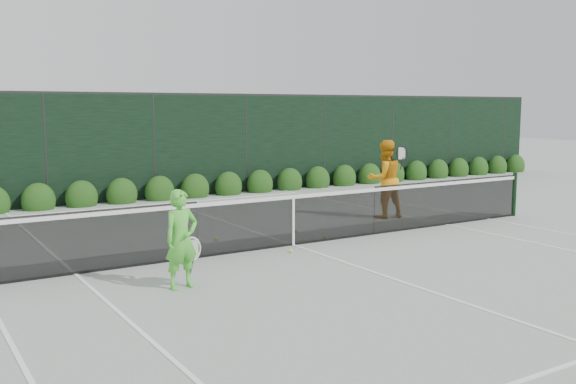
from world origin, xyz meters
TOP-DOWN VIEW (x-y plane):
  - ground at (0.00, 0.00)m, footprint 80.00×80.00m
  - tennis_net at (-0.02, 0.00)m, footprint 12.90×0.10m
  - player_woman at (-2.96, -1.61)m, footprint 0.64×0.43m
  - player_man at (3.53, 1.48)m, footprint 1.01×0.85m
  - court_lines at (0.00, 0.00)m, footprint 11.03×23.83m
  - windscreen_fence at (0.00, -2.71)m, footprint 32.00×21.07m
  - hedge_row at (-0.00, 7.15)m, footprint 31.66×0.65m
  - tennis_balls at (0.02, 0.46)m, footprint 2.01×1.76m

SIDE VIEW (x-z plane):
  - ground at x=0.00m, z-range 0.00..0.00m
  - court_lines at x=0.00m, z-range 0.00..0.01m
  - tennis_balls at x=0.02m, z-range 0.00..0.07m
  - hedge_row at x=0.00m, z-range -0.23..0.70m
  - tennis_net at x=-0.02m, z-range 0.00..1.07m
  - player_woman at x=-2.96m, z-range 0.00..1.46m
  - player_man at x=3.53m, z-range 0.00..1.87m
  - windscreen_fence at x=0.00m, z-range -0.02..3.04m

